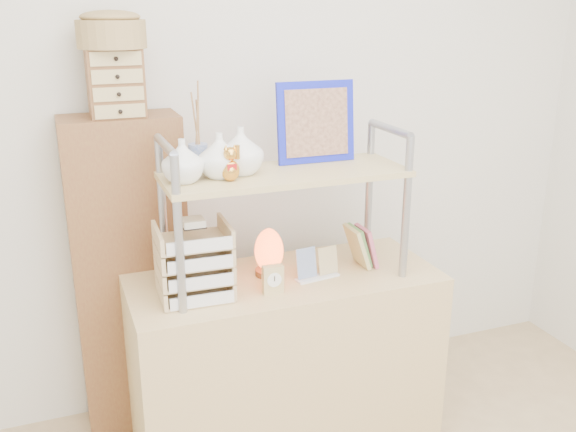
% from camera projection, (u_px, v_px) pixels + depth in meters
% --- Properties ---
extents(room_shell, '(3.42, 3.41, 2.61)m').
position_uv_depth(room_shell, '(408.00, 31.00, 1.46)').
color(room_shell, silver).
rests_on(room_shell, ground).
extents(desk, '(1.20, 0.50, 0.75)m').
position_uv_depth(desk, '(285.00, 362.00, 2.59)').
color(desk, tan).
rests_on(desk, ground).
extents(cabinet, '(0.45, 0.24, 1.35)m').
position_uv_depth(cabinet, '(131.00, 279.00, 2.65)').
color(cabinet, brown).
rests_on(cabinet, ground).
extents(hutch, '(0.90, 0.34, 0.73)m').
position_uv_depth(hutch, '(259.00, 166.00, 2.31)').
color(hutch, '#9A9DA8').
rests_on(hutch, desk).
extents(letter_tray, '(0.25, 0.24, 0.30)m').
position_uv_depth(letter_tray, '(195.00, 266.00, 2.28)').
color(letter_tray, tan).
rests_on(letter_tray, desk).
extents(salt_lamp, '(0.12, 0.12, 0.19)m').
position_uv_depth(salt_lamp, '(269.00, 252.00, 2.47)').
color(salt_lamp, brown).
rests_on(salt_lamp, desk).
extents(desk_clock, '(0.08, 0.04, 0.11)m').
position_uv_depth(desk_clock, '(273.00, 279.00, 2.33)').
color(desk_clock, tan).
rests_on(desk_clock, desk).
extents(postcard_stand, '(0.18, 0.07, 0.13)m').
position_uv_depth(postcard_stand, '(317.00, 269.00, 2.46)').
color(postcard_stand, white).
rests_on(postcard_stand, desk).
extents(drawer_chest, '(0.20, 0.16, 0.25)m').
position_uv_depth(drawer_chest, '(116.00, 83.00, 2.38)').
color(drawer_chest, brown).
rests_on(drawer_chest, cabinet).
extents(woven_basket, '(0.25, 0.25, 0.10)m').
position_uv_depth(woven_basket, '(111.00, 34.00, 2.32)').
color(woven_basket, olive).
rests_on(woven_basket, drawer_chest).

